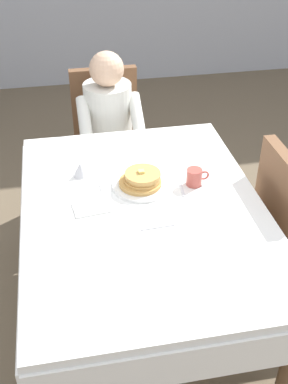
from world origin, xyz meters
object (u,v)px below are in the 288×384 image
at_px(plate_breakfast, 141,185).
at_px(fork_left_of_plate, 103,193).
at_px(cup_coffee, 195,177).
at_px(dining_table_main, 144,223).
at_px(diner_person, 109,123).
at_px(breakfast_stack, 142,179).
at_px(knife_right_of_plate, 180,184).
at_px(syrup_pitcher, 81,169).
at_px(spoon_near_edge, 158,227).
at_px(chair_diner, 107,131).

height_order(plate_breakfast, fork_left_of_plate, plate_breakfast).
bearing_deg(cup_coffee, dining_table_main, -153.39).
relative_size(diner_person, breakfast_stack, 5.44).
height_order(dining_table_main, plate_breakfast, plate_breakfast).
bearing_deg(fork_left_of_plate, knife_right_of_plate, -91.13).
distance_m(syrup_pitcher, spoon_near_edge, 0.56).
xyz_separation_m(chair_diner, cup_coffee, (0.31, -1.03, 0.25)).
distance_m(chair_diner, fork_left_of_plate, 1.05).
xyz_separation_m(chair_diner, syrup_pitcher, (-0.23, -0.85, 0.25)).
xyz_separation_m(breakfast_stack, cup_coffee, (0.26, -0.03, -0.00)).
height_order(diner_person, spoon_near_edge, diner_person).
bearing_deg(plate_breakfast, diner_person, 93.41).
relative_size(syrup_pitcher, knife_right_of_plate, 0.40).
xyz_separation_m(diner_person, spoon_near_edge, (0.06, -1.17, 0.07)).
xyz_separation_m(cup_coffee, knife_right_of_plate, (-0.07, 0.01, -0.04)).
relative_size(diner_person, fork_left_of_plate, 6.22).
bearing_deg(diner_person, cup_coffee, 109.35).
relative_size(chair_diner, diner_person, 0.83).
relative_size(cup_coffee, fork_left_of_plate, 0.63).
bearing_deg(breakfast_stack, spoon_near_edge, -87.77).
xyz_separation_m(dining_table_main, diner_person, (-0.03, 1.01, 0.02)).
xyz_separation_m(dining_table_main, breakfast_stack, (0.02, 0.17, 0.14)).
relative_size(dining_table_main, cup_coffee, 13.49).
relative_size(cup_coffee, syrup_pitcher, 1.41).
xyz_separation_m(breakfast_stack, knife_right_of_plate, (0.19, -0.02, -0.04)).
height_order(dining_table_main, knife_right_of_plate, knife_right_of_plate).
bearing_deg(syrup_pitcher, plate_breakfast, -28.76).
xyz_separation_m(chair_diner, plate_breakfast, (0.05, -1.00, 0.22)).
xyz_separation_m(chair_diner, spoon_near_edge, (0.06, -1.32, 0.21)).
bearing_deg(chair_diner, spoon_near_edge, 92.76).
bearing_deg(spoon_near_edge, breakfast_stack, 89.45).
bearing_deg(spoon_near_edge, cup_coffee, 47.13).
xyz_separation_m(plate_breakfast, cup_coffee, (0.26, -0.03, 0.03)).
distance_m(chair_diner, knife_right_of_plate, 1.07).
height_order(plate_breakfast, syrup_pitcher, syrup_pitcher).
distance_m(plate_breakfast, knife_right_of_plate, 0.19).
xyz_separation_m(plate_breakfast, syrup_pitcher, (-0.28, 0.15, 0.03)).
bearing_deg(knife_right_of_plate, chair_diner, 18.00).
bearing_deg(spoon_near_edge, plate_breakfast, 89.63).
relative_size(plate_breakfast, breakfast_stack, 1.36).
distance_m(knife_right_of_plate, spoon_near_edge, 0.35).
bearing_deg(plate_breakfast, breakfast_stack, -65.02).
relative_size(breakfast_stack, cup_coffee, 1.82).
distance_m(plate_breakfast, syrup_pitcher, 0.32).
height_order(plate_breakfast, breakfast_stack, breakfast_stack).
relative_size(plate_breakfast, cup_coffee, 2.48).
bearing_deg(spoon_near_edge, syrup_pitcher, 118.98).
relative_size(dining_table_main, syrup_pitcher, 19.05).
bearing_deg(diner_person, knife_right_of_plate, 105.51).
height_order(cup_coffee, fork_left_of_plate, cup_coffee).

